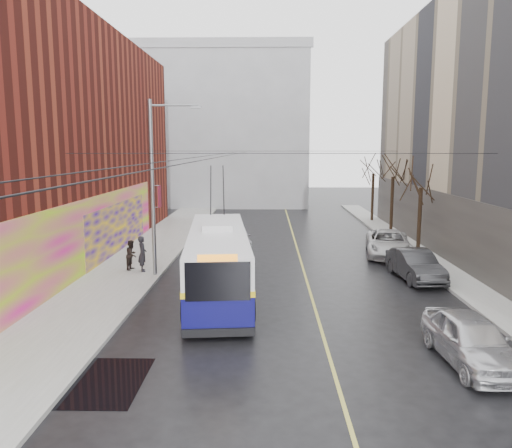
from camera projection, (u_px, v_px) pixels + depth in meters
The scene contains 20 objects.
ground at pixel (283, 359), 15.80m from camera, with size 140.00×140.00×0.00m, color black.
sidewalk_left at pixel (133, 267), 27.82m from camera, with size 4.00×60.00×0.15m, color gray.
sidewalk_right at pixel (439, 268), 27.45m from camera, with size 2.00×60.00×0.15m, color gray.
lane_line at pixel (301, 261), 29.60m from camera, with size 0.12×50.00×0.01m, color #BFB74C.
building_left at pixel (1, 142), 28.93m from camera, with size 12.11×36.00×14.00m.
building_far at pixel (221, 128), 59.03m from camera, with size 20.50×12.10×18.00m.
streetlight_pole at pixel (155, 184), 25.09m from camera, with size 2.65×0.60×9.00m.
catenary_wires at pixel (233, 154), 29.51m from camera, with size 18.00×60.00×0.22m.
tree_near at pixel (422, 175), 30.66m from camera, with size 3.20×3.20×6.40m.
tree_mid at pixel (393, 166), 37.54m from camera, with size 3.20×3.20×6.68m.
tree_far at pixel (374, 165), 44.47m from camera, with size 3.20×3.20×6.57m.
puddle at pixel (103, 382), 14.26m from camera, with size 2.32×3.20×0.01m, color black.
pigeons_flying at pixel (238, 141), 24.65m from camera, with size 3.06×1.10×2.88m.
trolleybus at pixel (218, 260), 22.75m from camera, with size 3.70×12.09×5.66m.
parked_car_a at pixel (471, 340), 15.38m from camera, with size 1.83×4.54×1.55m, color silver.
parked_car_b at pixel (415, 265), 25.23m from camera, with size 1.61×4.62×1.52m, color #2B2C2E.
parked_car_c at pixel (388, 243), 30.80m from camera, with size 2.61×5.67×1.57m, color #BCBDBE.
following_car at pixel (237, 237), 33.42m from camera, with size 1.67×4.14×1.41m, color silver.
pedestrian_a at pixel (142, 254), 26.34m from camera, with size 0.69×0.45×1.88m, color black.
pedestrian_b at pixel (132, 255), 26.72m from camera, with size 0.78×0.61×1.60m, color black.
Camera 1 is at (-0.51, -14.99, 6.62)m, focal length 35.00 mm.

